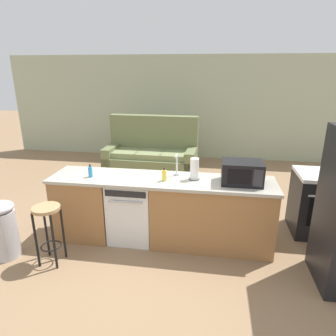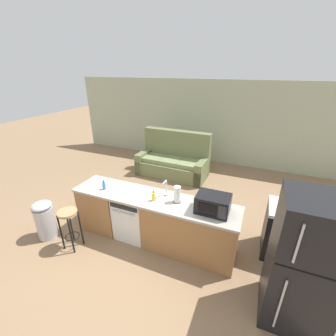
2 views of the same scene
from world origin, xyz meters
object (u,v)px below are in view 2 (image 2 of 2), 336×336
Objects in this scene: dish_soap_bottle at (104,186)px; bar_stool at (69,222)px; stove_range at (289,233)px; soap_bottle at (153,197)px; paper_towel_roll at (177,194)px; trash_bin at (45,219)px; dishwasher at (134,215)px; kettle at (309,203)px; microwave at (213,204)px; refrigerator at (304,264)px; couch at (174,161)px.

bar_stool is (-0.30, -0.63, -0.44)m from dish_soap_bottle.
soap_bottle reaches higher than stove_range.
paper_towel_roll reaches higher than trash_bin.
dishwasher is 2.91m from kettle.
dishwasher is 4.77× the size of dish_soap_bottle.
dishwasher reaches higher than trash_bin.
dishwasher is 0.77m from dish_soap_bottle.
paper_towel_roll reaches higher than kettle.
microwave is at bearing 13.31° from trash_bin.
refrigerator is 0.85× the size of couch.
stove_range reaches higher than dishwasher.
kettle reaches higher than dish_soap_bottle.
couch is at bearing 145.76° from kettle.
trash_bin is (-1.46, -0.68, -0.04)m from dishwasher.
stove_range is 0.58m from kettle.
paper_towel_roll is (0.83, 0.04, 0.62)m from dishwasher.
trash_bin is at bearing -108.55° from couch.
bar_stool is (-3.43, -0.16, -0.32)m from refrigerator.
stove_range is at bearing -142.29° from kettle.
kettle is 3.88m from bar_stool.
soap_bottle is 0.09× the size of couch.
soap_bottle is (-0.96, -0.07, -0.07)m from microwave.
dishwasher is 1.14× the size of bar_stool.
microwave is 0.68× the size of bar_stool.
refrigerator reaches higher than dishwasher.
paper_towel_roll is at bearing 176.00° from microwave.
couch reaches higher than dish_soap_bottle.
microwave is at bearing -58.13° from couch.
kettle is (3.30, 0.76, 0.01)m from dish_soap_bottle.
refrigerator is 1.25m from kettle.
refrigerator reaches higher than stove_range.
couch is (1.16, 3.45, 0.02)m from trash_bin.
kettle is 3.77m from couch.
dishwasher is 2.79m from couch.
paper_towel_roll is 0.39m from soap_bottle.
dishwasher is 2.66m from stove_range.
stove_range is at bearing 16.01° from paper_towel_roll.
soap_bottle is 0.24× the size of trash_bin.
paper_towel_roll is 1.60× the size of dish_soap_bottle.
trash_bin is (-4.06, -1.23, -0.07)m from stove_range.
bar_stool is at bearing -98.55° from couch.
microwave is at bearing -4.00° from paper_towel_roll.
dishwasher is 0.93× the size of stove_range.
dishwasher is 0.49× the size of refrigerator.
stove_range is at bearing 16.10° from soap_bottle.
stove_range is 1.22× the size of bar_stool.
soap_bottle is 0.24× the size of bar_stool.
stove_range is 1.43m from microwave.
dish_soap_bottle is 0.82m from bar_stool.
microwave reaches higher than dish_soap_bottle.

